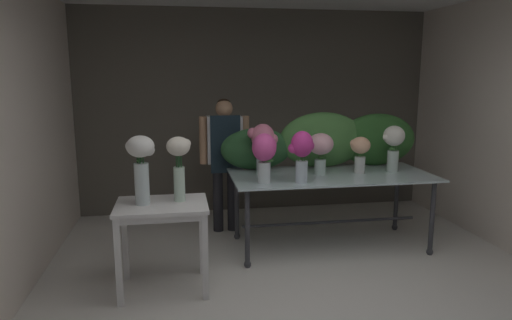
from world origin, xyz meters
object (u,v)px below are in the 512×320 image
object	(u,v)px
florist	(225,151)
vase_white_roses_tall	(141,163)
display_table_glass	(331,184)
vase_magenta_tulips	(302,151)
vase_blush_peonies	(320,148)
vase_rosy_lilies	(263,143)
side_table_white	(162,215)
vase_ivory_hydrangea	(393,144)
vase_cream_lisianthus_tall	(179,161)
vase_peach_anemones	(360,151)
vase_fuchsia_snapdragons	(264,153)

from	to	relation	value
florist	vase_white_roses_tall	distance (m)	1.68
display_table_glass	vase_magenta_tulips	bearing A→B (deg)	-141.24
display_table_glass	vase_blush_peonies	bearing A→B (deg)	177.50
vase_rosy_lilies	vase_blush_peonies	distance (m)	0.61
side_table_white	vase_rosy_lilies	xyz separation A→B (m)	(1.03, 0.86, 0.47)
vase_magenta_tulips	vase_ivory_hydrangea	world-z (taller)	vase_magenta_tulips
display_table_glass	vase_rosy_lilies	bearing A→B (deg)	169.69
vase_magenta_tulips	vase_cream_lisianthus_tall	xyz separation A→B (m)	(-1.17, -0.33, 0.01)
florist	vase_blush_peonies	xyz separation A→B (m)	(0.94, -0.71, 0.12)
vase_ivory_hydrangea	vase_white_roses_tall	bearing A→B (deg)	-163.98
florist	vase_peach_anemones	world-z (taller)	florist
vase_fuchsia_snapdragons	vase_peach_anemones	xyz separation A→B (m)	(1.09, 0.27, -0.05)
vase_cream_lisianthus_tall	vase_ivory_hydrangea	bearing A→B (deg)	16.69
display_table_glass	vase_white_roses_tall	world-z (taller)	vase_white_roses_tall
florist	vase_peach_anemones	xyz separation A→B (m)	(1.37, -0.71, 0.08)
display_table_glass	vase_cream_lisianthus_tall	size ratio (longest dim) A/B	3.78
side_table_white	vase_cream_lisianthus_tall	xyz separation A→B (m)	(0.16, 0.06, 0.46)
vase_white_roses_tall	vase_cream_lisianthus_tall	distance (m)	0.32
vase_cream_lisianthus_tall	side_table_white	bearing A→B (deg)	-159.09
vase_magenta_tulips	vase_cream_lisianthus_tall	distance (m)	1.22
florist	vase_magenta_tulips	world-z (taller)	florist
side_table_white	vase_blush_peonies	bearing A→B (deg)	24.31
vase_magenta_tulips	vase_cream_lisianthus_tall	bearing A→B (deg)	-164.15
vase_blush_peonies	vase_magenta_tulips	bearing A→B (deg)	-130.75
side_table_white	vase_white_roses_tall	size ratio (longest dim) A/B	1.32
vase_blush_peonies	vase_peach_anemones	distance (m)	0.44
vase_peach_anemones	vase_rosy_lilies	bearing A→B (deg)	172.78
florist	vase_magenta_tulips	size ratio (longest dim) A/B	3.08
florist	vase_white_roses_tall	xyz separation A→B (m)	(-0.84, -1.44, 0.17)
vase_rosy_lilies	vase_cream_lisianthus_tall	size ratio (longest dim) A/B	0.95
vase_rosy_lilies	vase_peach_anemones	distance (m)	1.04
display_table_glass	vase_fuchsia_snapdragons	xyz separation A→B (m)	(-0.77, -0.27, 0.40)
vase_blush_peonies	vase_ivory_hydrangea	size ratio (longest dim) A/B	0.88
florist	vase_cream_lisianthus_tall	bearing A→B (deg)	-110.97
vase_rosy_lilies	vase_cream_lisianthus_tall	world-z (taller)	vase_rosy_lilies
display_table_glass	side_table_white	distance (m)	1.89
display_table_glass	vase_cream_lisianthus_tall	xyz separation A→B (m)	(-1.59, -0.67, 0.43)
display_table_glass	florist	size ratio (longest dim) A/B	1.35
vase_magenta_tulips	side_table_white	bearing A→B (deg)	-163.53
vase_rosy_lilies	vase_white_roses_tall	bearing A→B (deg)	-144.12
vase_magenta_tulips	vase_peach_anemones	bearing A→B (deg)	24.63
side_table_white	vase_cream_lisianthus_tall	bearing A→B (deg)	20.91
vase_blush_peonies	display_table_glass	bearing A→B (deg)	-2.50
vase_magenta_tulips	vase_ivory_hydrangea	distance (m)	1.17
display_table_glass	side_table_white	bearing A→B (deg)	-157.38
vase_ivory_hydrangea	vase_cream_lisianthus_tall	xyz separation A→B (m)	(-2.29, -0.69, 0.01)
vase_blush_peonies	vase_white_roses_tall	size ratio (longest dim) A/B	0.75
vase_rosy_lilies	vase_blush_peonies	xyz separation A→B (m)	(0.59, -0.12, -0.05)
side_table_white	florist	bearing A→B (deg)	64.51
vase_ivory_hydrangea	vase_fuchsia_snapdragons	bearing A→B (deg)	-168.92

